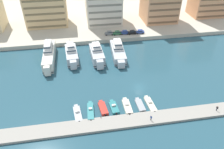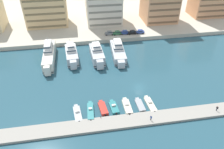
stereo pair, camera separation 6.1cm
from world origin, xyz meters
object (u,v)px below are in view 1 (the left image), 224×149
at_px(yacht_silver_mid_left, 97,54).
at_px(motorboat_teal_center_left, 114,107).
at_px(car_blue_mid_left, 125,32).
at_px(motorboat_grey_far_left, 78,113).
at_px(yacht_silver_center_left, 118,51).
at_px(motorboat_cream_center, 127,106).
at_px(car_black_center_left, 132,32).
at_px(car_green_left, 117,33).
at_px(motorboat_cream_mid_right, 150,104).
at_px(pedestrian_near_edge, 151,117).
at_px(yacht_ivory_far_left, 49,55).
at_px(motorboat_teal_left, 91,111).
at_px(motorboat_red_mid_left, 103,108).
at_px(car_grey_far_left, 109,33).
at_px(car_blue_center, 140,31).
at_px(motorboat_grey_center_right, 140,105).
at_px(pedestrian_mid_deck, 217,108).
at_px(yacht_silver_left, 72,54).

xyz_separation_m(yacht_silver_mid_left, motorboat_teal_center_left, (2.03, -29.06, -2.08)).
bearing_deg(car_blue_mid_left, motorboat_grey_far_left, -116.96).
xyz_separation_m(yacht_silver_center_left, motorboat_teal_center_left, (-6.98, -30.76, -1.78)).
distance_m(motorboat_cream_center, car_black_center_left, 48.75).
bearing_deg(car_green_left, yacht_silver_center_left, -99.19).
xyz_separation_m(motorboat_cream_mid_right, pedestrian_near_edge, (-1.95, -6.68, 1.40)).
bearing_deg(motorboat_grey_far_left, yacht_ivory_far_left, 107.34).
xyz_separation_m(motorboat_teal_left, motorboat_red_mid_left, (3.84, 0.62, 0.01)).
bearing_deg(motorboat_grey_far_left, motorboat_teal_center_left, 4.79).
distance_m(motorboat_grey_far_left, motorboat_teal_left, 3.90).
relative_size(motorboat_grey_far_left, car_grey_far_left, 1.79).
height_order(yacht_ivory_far_left, car_grey_far_left, yacht_ivory_far_left).
distance_m(motorboat_teal_left, car_blue_mid_left, 51.85).
height_order(car_grey_far_left, car_blue_center, same).
distance_m(yacht_silver_center_left, car_black_center_left, 18.56).
bearing_deg(motorboat_teal_left, motorboat_grey_far_left, -175.76).
distance_m(yacht_silver_mid_left, motorboat_grey_center_right, 31.27).
height_order(yacht_silver_mid_left, yacht_silver_center_left, yacht_silver_mid_left).
bearing_deg(pedestrian_mid_deck, motorboat_grey_far_left, 171.94).
bearing_deg(yacht_silver_mid_left, car_blue_center, 37.46).
distance_m(motorboat_grey_center_right, pedestrian_mid_deck, 22.78).
bearing_deg(car_black_center_left, motorboat_teal_center_left, -109.97).
xyz_separation_m(yacht_ivory_far_left, motorboat_grey_far_left, (10.04, -32.17, -2.34)).
distance_m(car_grey_far_left, car_black_center_left, 11.05).
xyz_separation_m(car_blue_mid_left, car_blue_center, (7.57, -0.37, 0.00)).
xyz_separation_m(yacht_silver_center_left, car_blue_center, (13.84, 15.82, 0.62)).
height_order(yacht_silver_center_left, motorboat_cream_center, yacht_silver_center_left).
xyz_separation_m(yacht_ivory_far_left, motorboat_teal_left, (13.93, -31.88, -2.28)).
bearing_deg(car_blue_mid_left, car_black_center_left, -7.77).
bearing_deg(pedestrian_near_edge, yacht_silver_center_left, 93.77).
relative_size(yacht_silver_mid_left, car_blue_mid_left, 3.91).
distance_m(yacht_silver_left, yacht_silver_mid_left, 10.31).
relative_size(yacht_silver_left, motorboat_cream_center, 2.20).
bearing_deg(motorboat_cream_center, motorboat_cream_mid_right, -0.13).
bearing_deg(motorboat_red_mid_left, motorboat_grey_center_right, -2.02).
height_order(pedestrian_near_edge, pedestrian_mid_deck, pedestrian_near_edge).
relative_size(motorboat_grey_center_right, car_grey_far_left, 1.53).
bearing_deg(motorboat_teal_center_left, pedestrian_mid_deck, -12.67).
height_order(motorboat_grey_far_left, car_blue_mid_left, car_blue_mid_left).
relative_size(car_blue_center, pedestrian_near_edge, 2.33).
distance_m(motorboat_cream_mid_right, car_blue_mid_left, 47.58).
bearing_deg(pedestrian_mid_deck, car_blue_center, 99.79).
height_order(motorboat_cream_center, car_green_left, car_green_left).
bearing_deg(car_black_center_left, motorboat_cream_center, -105.27).
height_order(motorboat_cream_center, car_blue_mid_left, car_blue_mid_left).
bearing_deg(car_green_left, yacht_ivory_far_left, -152.89).
xyz_separation_m(yacht_silver_left, car_blue_mid_left, (25.47, 16.27, 0.36)).
distance_m(yacht_ivory_far_left, motorboat_grey_center_right, 43.22).
xyz_separation_m(car_blue_mid_left, pedestrian_mid_deck, (16.77, -53.69, -1.01)).
xyz_separation_m(car_green_left, car_blue_center, (11.22, -0.40, 0.00)).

